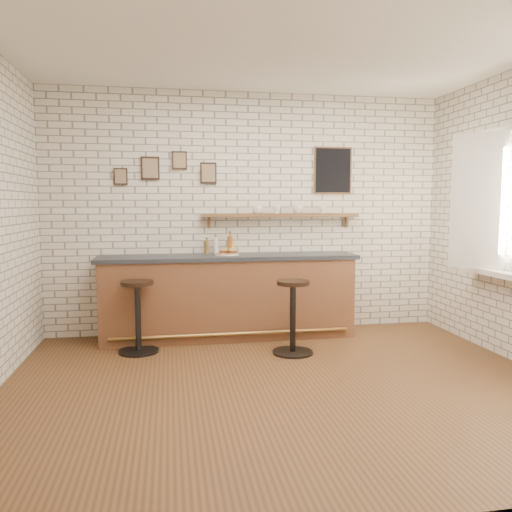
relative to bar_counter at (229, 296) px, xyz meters
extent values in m
plane|color=brown|center=(0.29, -1.70, -0.51)|extent=(5.00, 5.00, 0.00)
cube|color=brown|center=(0.00, 0.00, -0.03)|extent=(3.00, 0.58, 0.96)
cube|color=#2D333A|center=(0.00, 0.00, 0.48)|extent=(3.10, 0.62, 0.05)
cylinder|color=olive|center=(0.00, -0.32, -0.39)|extent=(2.79, 0.04, 0.04)
cylinder|color=white|center=(-0.01, 0.00, 0.51)|extent=(0.28, 0.28, 0.01)
cylinder|color=#DEA24E|center=(0.05, 0.03, 0.52)|extent=(0.05, 0.05, 0.00)
cylinder|color=#DEA24E|center=(0.01, -0.02, 0.52)|extent=(0.05, 0.05, 0.00)
cylinder|color=#DEA24E|center=(-0.12, 0.07, 0.52)|extent=(0.06, 0.06, 0.00)
cylinder|color=#DEA24E|center=(0.02, 0.04, 0.52)|extent=(0.06, 0.06, 0.00)
cylinder|color=#DEA24E|center=(-0.12, -0.05, 0.52)|extent=(0.06, 0.06, 0.00)
cylinder|color=#DEA24E|center=(0.04, 0.01, 0.52)|extent=(0.04, 0.04, 0.00)
cylinder|color=#DEA24E|center=(-0.03, -0.05, 0.52)|extent=(0.05, 0.05, 0.00)
cylinder|color=#DEA24E|center=(-0.12, -0.07, 0.52)|extent=(0.04, 0.04, 0.00)
cylinder|color=#DEA24E|center=(-0.16, 0.00, 0.52)|extent=(0.05, 0.05, 0.00)
cylinder|color=#DEA24E|center=(0.04, -0.04, 0.52)|extent=(0.06, 0.06, 0.00)
cylinder|color=#DEA24E|center=(-0.12, 0.02, 0.52)|extent=(0.04, 0.04, 0.00)
cylinder|color=#DEA24E|center=(0.02, -0.02, 0.52)|extent=(0.05, 0.05, 0.00)
cylinder|color=#DEA24E|center=(0.05, 0.02, 0.52)|extent=(0.05, 0.05, 0.00)
cylinder|color=brown|center=(-0.25, 0.20, 0.58)|extent=(0.06, 0.06, 0.15)
cylinder|color=brown|center=(-0.25, 0.20, 0.67)|extent=(0.02, 0.02, 0.03)
cylinder|color=black|center=(-0.25, 0.20, 0.70)|extent=(0.02, 0.02, 0.01)
cylinder|color=silver|center=(-0.13, 0.20, 0.59)|extent=(0.06, 0.06, 0.17)
cylinder|color=silver|center=(-0.13, 0.20, 0.70)|extent=(0.02, 0.02, 0.04)
cylinder|color=black|center=(-0.13, 0.20, 0.72)|extent=(0.02, 0.02, 0.01)
cylinder|color=#A5521A|center=(0.04, 0.20, 0.61)|extent=(0.07, 0.07, 0.21)
cylinder|color=#A5521A|center=(0.04, 0.20, 0.74)|extent=(0.02, 0.02, 0.05)
cylinder|color=black|center=(0.04, 0.20, 0.77)|extent=(0.03, 0.03, 0.01)
cylinder|color=yellow|center=(0.06, 0.20, 0.58)|extent=(0.06, 0.06, 0.14)
cylinder|color=yellow|center=(0.06, 0.20, 0.66)|extent=(0.03, 0.03, 0.03)
cylinder|color=maroon|center=(0.06, 0.20, 0.68)|extent=(0.03, 0.03, 0.01)
cylinder|color=black|center=(-1.05, -0.45, -0.50)|extent=(0.44, 0.44, 0.02)
cylinder|color=black|center=(-1.05, -0.45, -0.12)|extent=(0.07, 0.07, 0.73)
cylinder|color=black|center=(-1.05, -0.45, 0.26)|extent=(0.36, 0.36, 0.04)
cylinder|color=black|center=(0.61, -0.78, -0.50)|extent=(0.45, 0.45, 0.02)
cylinder|color=black|center=(0.61, -0.78, -0.12)|extent=(0.07, 0.07, 0.73)
cylinder|color=black|center=(0.61, -0.78, 0.27)|extent=(0.38, 0.38, 0.04)
cube|color=brown|center=(0.69, 0.20, 0.97)|extent=(2.00, 0.18, 0.04)
cube|color=brown|center=(-0.21, 0.27, 0.89)|extent=(0.03, 0.04, 0.16)
cube|color=brown|center=(1.59, 0.27, 0.89)|extent=(0.03, 0.04, 0.16)
imported|color=white|center=(0.39, 0.20, 1.04)|extent=(0.15, 0.15, 0.10)
imported|color=white|center=(0.63, 0.20, 1.04)|extent=(0.14, 0.14, 0.10)
imported|color=white|center=(0.91, 0.20, 1.04)|extent=(0.17, 0.17, 0.10)
imported|color=white|center=(1.24, 0.20, 1.04)|extent=(0.13, 0.13, 0.09)
cube|color=black|center=(-0.91, 0.28, 1.54)|extent=(0.22, 0.02, 0.28)
cube|color=black|center=(-0.56, 0.28, 1.64)|extent=(0.18, 0.02, 0.22)
cube|color=black|center=(-0.21, 0.28, 1.49)|extent=(0.20, 0.02, 0.26)
cube|color=black|center=(-1.26, 0.28, 1.44)|extent=(0.16, 0.02, 0.20)
cube|color=black|center=(1.39, 0.28, 1.54)|extent=(0.46, 0.02, 0.56)
cube|color=white|center=(2.69, -1.40, 0.39)|extent=(0.20, 1.35, 0.06)
cube|color=white|center=(2.76, -1.40, 0.39)|extent=(0.05, 1.30, 0.06)
cube|color=white|center=(2.76, -0.80, 1.14)|extent=(0.05, 0.06, 1.50)
cube|color=white|center=(2.61, -1.10, 1.14)|extent=(0.40, 0.46, 1.46)
camera|label=1|loc=(-0.70, -5.94, 1.12)|focal=35.00mm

